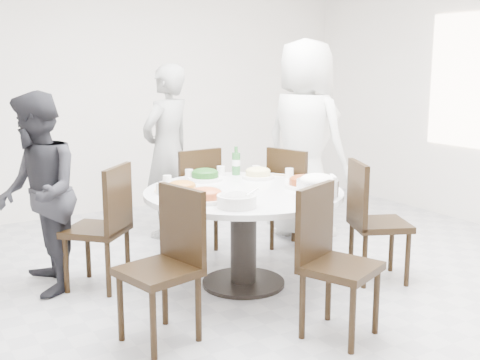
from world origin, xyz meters
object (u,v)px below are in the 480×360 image
dining_table (243,238)px  beverage_bottle (236,161)px  chair_ne (298,199)px  chair_sw (158,268)px  chair_s (341,264)px  soup_bowl (237,201)px  diner_middle (167,152)px  rice_bowl (317,189)px  chair_n (190,199)px  chair_nw (96,227)px  diner_left (38,194)px  chair_se (380,221)px  diner_right (305,140)px

dining_table → beverage_bottle: beverage_bottle is taller
chair_ne → chair_sw: (-1.85, -1.03, 0.00)m
chair_s → soup_bowl: bearing=97.4°
dining_table → chair_sw: bearing=-150.5°
diner_middle → dining_table: bearing=63.2°
dining_table → rice_bowl: (0.32, -0.48, 0.44)m
chair_ne → chair_n: size_ratio=1.00×
chair_nw → diner_left: diner_left is taller
chair_se → diner_right: size_ratio=0.50×
chair_n → diner_right: bearing=165.5°
chair_s → rice_bowl: (0.28, 0.58, 0.34)m
dining_table → chair_n: 1.02m
diner_right → rice_bowl: bearing=132.0°
diner_right → rice_bowl: size_ratio=6.41×
chair_s → diner_middle: 2.63m
chair_sw → diner_right: (2.14, 1.33, 0.48)m
chair_sw → chair_s: 1.12m
chair_ne → chair_sw: same height
diner_middle → beverage_bottle: bearing=77.4°
diner_middle → soup_bowl: bearing=54.7°
chair_se → diner_middle: diner_middle is taller
diner_left → beverage_bottle: (1.63, -0.13, 0.12)m
diner_right → rice_bowl: 1.56m
chair_ne → chair_nw: same height
rice_bowl → beverage_bottle: bearing=92.3°
soup_bowl → beverage_bottle: beverage_bottle is taller
chair_ne → beverage_bottle: 0.74m
dining_table → chair_s: size_ratio=1.58×
dining_table → chair_n: bearing=86.7°
diner_middle → beverage_bottle: (0.19, -0.97, 0.03)m
chair_n → diner_middle: diner_middle is taller
chair_n → diner_right: 1.25m
chair_nw → diner_middle: size_ratio=0.56×
chair_n → rice_bowl: size_ratio=3.18×
dining_table → diner_middle: (0.09, 1.53, 0.47)m
diner_middle → soup_bowl: (-0.41, -1.95, -0.05)m
diner_middle → chair_n: bearing=63.2°
diner_left → beverage_bottle: bearing=93.1°
soup_bowl → dining_table: bearing=52.9°
chair_n → chair_s: bearing=85.8°
chair_sw → diner_left: 1.31m
beverage_bottle → soup_bowl: bearing=-121.2°
diner_left → soup_bowl: size_ratio=5.62×
chair_ne → beverage_bottle: size_ratio=3.89×
chair_s → beverage_bottle: size_ratio=3.89×
soup_bowl → chair_nw: bearing=124.0°
chair_n → soup_bowl: (-0.38, -1.43, 0.32)m
chair_se → diner_left: bearing=88.7°
dining_table → chair_ne: bearing=28.8°
dining_table → beverage_bottle: 0.80m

